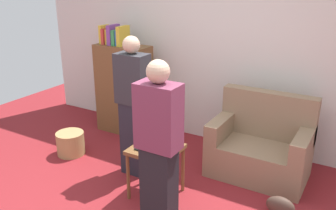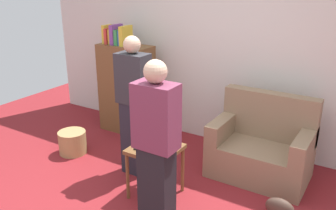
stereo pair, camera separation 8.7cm
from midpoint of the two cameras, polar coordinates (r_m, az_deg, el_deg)
wall_back at (r=4.87m, az=9.92°, el=9.09°), size 6.00×0.10×2.70m
couch at (r=4.38m, az=15.04°, el=-6.58°), size 1.10×0.70×0.96m
bookshelf at (r=5.32m, az=-6.12°, el=2.83°), size 0.80×0.36×1.58m
side_table at (r=3.79m, az=-1.34°, el=-7.81°), size 0.48×0.48×0.56m
birthday_cake at (r=3.73m, az=-1.36°, el=-6.00°), size 0.32×0.32×0.17m
person_blowing_candles at (r=4.10m, az=-4.76°, el=-0.24°), size 0.36×0.22×1.63m
person_holding_cake at (r=3.07m, az=-1.02°, el=-7.49°), size 0.36×0.22×1.63m
wicker_basket at (r=4.96m, az=-14.29°, el=-5.70°), size 0.36×0.36×0.30m
handbag at (r=3.84m, az=17.79°, el=-15.14°), size 0.28×0.14×0.20m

